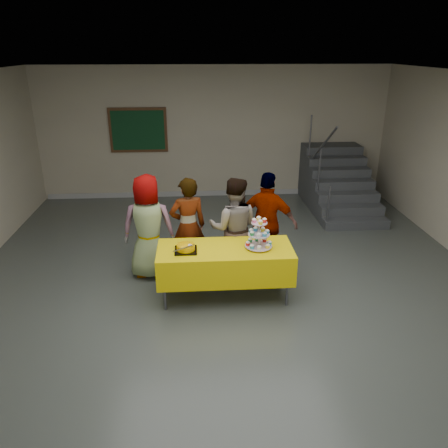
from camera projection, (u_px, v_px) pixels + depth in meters
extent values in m
plane|color=#4C514C|center=(233.00, 310.00, 6.01)|extent=(10.00, 10.00, 0.00)
cube|color=#AAA189|center=(214.00, 133.00, 10.06)|extent=(8.00, 0.04, 3.00)
cube|color=silver|center=(235.00, 81.00, 4.87)|extent=(8.00, 10.00, 0.04)
cube|color=#999999|center=(215.00, 193.00, 10.58)|extent=(7.90, 0.03, 0.12)
cylinder|color=#595960|center=(164.00, 286.00, 5.88)|extent=(0.04, 0.04, 0.73)
cylinder|color=#595960|center=(287.00, 282.00, 5.98)|extent=(0.04, 0.04, 0.73)
cylinder|color=#595960|center=(167.00, 266.00, 6.41)|extent=(0.04, 0.04, 0.73)
cylinder|color=#595960|center=(280.00, 263.00, 6.52)|extent=(0.04, 0.04, 0.73)
cube|color=#595960|center=(225.00, 250.00, 6.06)|extent=(1.80, 0.70, 0.02)
cube|color=#E1C404|center=(225.00, 262.00, 6.13)|extent=(1.88, 0.78, 0.44)
cylinder|color=silver|center=(258.00, 247.00, 6.06)|extent=(0.18, 0.18, 0.01)
cylinder|color=silver|center=(259.00, 234.00, 5.98)|extent=(0.02, 0.02, 0.42)
cylinder|color=silver|center=(259.00, 246.00, 6.05)|extent=(0.38, 0.38, 0.01)
cylinder|color=silver|center=(259.00, 234.00, 5.99)|extent=(0.30, 0.30, 0.01)
cylinder|color=silver|center=(259.00, 223.00, 5.92)|extent=(0.22, 0.22, 0.01)
cube|color=black|center=(186.00, 250.00, 5.96)|extent=(0.30, 0.30, 0.02)
cylinder|color=#F0AC00|center=(186.00, 247.00, 5.94)|extent=(0.25, 0.25, 0.07)
ellipsoid|color=#F0AC00|center=(186.00, 245.00, 5.93)|extent=(0.25, 0.25, 0.05)
ellipsoid|color=white|center=(189.00, 245.00, 5.89)|extent=(0.08, 0.08, 0.02)
cube|color=silver|center=(184.00, 248.00, 5.80)|extent=(0.30, 0.16, 0.04)
imported|color=slate|center=(148.00, 227.00, 6.63)|extent=(0.81, 0.54, 1.63)
imported|color=slate|center=(188.00, 227.00, 6.73)|extent=(0.65, 0.50, 1.57)
imported|color=slate|center=(234.00, 228.00, 6.65)|extent=(0.84, 0.70, 1.59)
imported|color=slate|center=(267.00, 223.00, 6.81)|extent=(1.03, 0.74, 1.62)
cube|color=#424447|center=(355.00, 224.00, 8.69)|extent=(1.30, 0.30, 0.18)
cube|color=#424447|center=(351.00, 214.00, 8.93)|extent=(1.30, 0.30, 0.36)
cube|color=#424447|center=(346.00, 205.00, 9.17)|extent=(1.30, 0.30, 0.54)
cube|color=#424447|center=(342.00, 196.00, 9.42)|extent=(1.30, 0.30, 0.72)
cube|color=#424447|center=(338.00, 188.00, 9.66)|extent=(1.30, 0.30, 0.90)
cube|color=#424447|center=(335.00, 180.00, 9.90)|extent=(1.30, 0.30, 1.08)
cube|color=#424447|center=(331.00, 173.00, 10.14)|extent=(1.30, 0.30, 1.26)
cube|color=#424447|center=(327.00, 170.00, 10.42)|extent=(1.30, 0.30, 1.26)
cylinder|color=#595960|center=(328.00, 208.00, 8.47)|extent=(0.04, 0.04, 0.90)
cylinder|color=#595960|center=(319.00, 170.00, 9.00)|extent=(0.04, 0.04, 0.90)
cylinder|color=#595960|center=(310.00, 136.00, 9.63)|extent=(0.04, 0.04, 0.90)
cylinder|color=#595960|center=(320.00, 148.00, 8.88)|extent=(0.04, 1.85, 1.20)
cube|color=#472B16|center=(138.00, 130.00, 9.88)|extent=(1.30, 0.04, 1.00)
cube|color=#123A1E|center=(138.00, 130.00, 9.86)|extent=(1.18, 0.02, 0.88)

